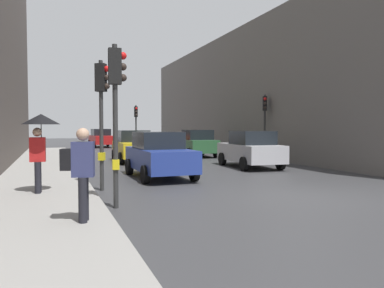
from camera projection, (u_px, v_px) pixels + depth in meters
name	position (u px, v px, depth m)	size (l,w,h in m)	color
ground_plane	(304.00, 197.00, 10.60)	(120.00, 120.00, 0.00)	#38383A
sidewalk_kerb	(42.00, 178.00, 13.80)	(2.92, 40.00, 0.16)	gray
building_facade_right	(292.00, 97.00, 30.23)	(12.00, 34.17, 8.74)	slate
traffic_light_far_median	(136.00, 120.00, 30.64)	(0.24, 0.43, 3.70)	#2D2D2D
traffic_light_near_right	(102.00, 101.00, 11.50)	(0.44, 0.37, 3.96)	#2D2D2D
traffic_light_mid_street	(265.00, 115.00, 22.23)	(0.35, 0.45, 3.84)	#2D2D2D
traffic_light_near_left	(116.00, 96.00, 9.00)	(0.44, 0.26, 3.90)	#2D2D2D
car_yellow_taxi	(133.00, 146.00, 21.23)	(2.09, 4.24, 1.76)	yellow
car_silver_hatchback	(250.00, 149.00, 18.20)	(2.25, 4.32, 1.76)	#BCBCC1
car_blue_van	(159.00, 155.00, 14.59)	(2.06, 4.22, 1.76)	navy
car_green_estate	(196.00, 143.00, 25.10)	(2.19, 4.29, 1.76)	#2D6038
car_red_sedan	(101.00, 138.00, 36.72)	(2.23, 4.31, 1.76)	red
pedestrian_with_umbrella	(40.00, 131.00, 10.25)	(1.00, 1.00, 2.14)	black
pedestrian_with_grey_backpack	(81.00, 169.00, 7.13)	(0.65, 0.41, 1.77)	black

